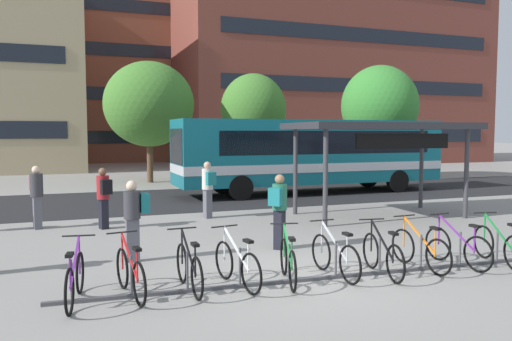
% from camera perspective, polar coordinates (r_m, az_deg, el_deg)
% --- Properties ---
extents(ground, '(200.00, 200.00, 0.00)m').
position_cam_1_polar(ground, '(9.59, 5.59, -11.84)').
color(ground, gray).
extents(bus_lane_asphalt, '(80.00, 7.20, 0.01)m').
position_cam_1_polar(bus_lane_asphalt, '(20.33, -8.69, -3.23)').
color(bus_lane_asphalt, '#232326').
rests_on(bus_lane_asphalt, ground).
extents(city_bus, '(12.06, 2.73, 3.20)m').
position_cam_1_polar(city_bus, '(22.08, 6.20, 2.01)').
color(city_bus, '#0F6070').
rests_on(city_bus, ground).
extents(bike_rack, '(9.09, 0.57, 0.70)m').
position_cam_1_polar(bike_rack, '(9.28, 6.48, -11.80)').
color(bike_rack, '#47474C').
rests_on(bike_rack, ground).
extents(parked_bicycle_purple_0, '(0.52, 1.71, 0.99)m').
position_cam_1_polar(parked_bicycle_purple_0, '(8.44, -19.94, -11.64)').
color(parked_bicycle_purple_0, black).
rests_on(parked_bicycle_purple_0, ground).
extents(parked_bicycle_red_1, '(0.52, 1.71, 0.99)m').
position_cam_1_polar(parked_bicycle_red_1, '(8.52, -14.13, -11.35)').
color(parked_bicycle_red_1, black).
rests_on(parked_bicycle_red_1, ground).
extents(parked_bicycle_black_2, '(0.52, 1.72, 0.99)m').
position_cam_1_polar(parked_bicycle_black_2, '(8.66, -7.64, -11.00)').
color(parked_bicycle_black_2, black).
rests_on(parked_bicycle_black_2, ground).
extents(parked_bicycle_white_3, '(0.52, 1.71, 0.99)m').
position_cam_1_polar(parked_bicycle_white_3, '(8.81, -2.18, -10.70)').
color(parked_bicycle_white_3, black).
rests_on(parked_bicycle_white_3, ground).
extents(parked_bicycle_green_4, '(0.63, 1.68, 0.99)m').
position_cam_1_polar(parked_bicycle_green_4, '(9.03, 3.67, -10.34)').
color(parked_bicycle_green_4, black).
rests_on(parked_bicycle_green_4, ground).
extents(parked_bicycle_silver_5, '(0.52, 1.72, 0.99)m').
position_cam_1_polar(parked_bicycle_silver_5, '(9.49, 8.98, -9.65)').
color(parked_bicycle_silver_5, black).
rests_on(parked_bicycle_silver_5, ground).
extents(parked_bicycle_black_6, '(0.52, 1.71, 0.99)m').
position_cam_1_polar(parked_bicycle_black_6, '(9.75, 14.22, -9.35)').
color(parked_bicycle_black_6, black).
rests_on(parked_bicycle_black_6, ground).
extents(parked_bicycle_orange_7, '(0.52, 1.72, 0.99)m').
position_cam_1_polar(parked_bicycle_orange_7, '(10.40, 18.19, -8.57)').
color(parked_bicycle_orange_7, black).
rests_on(parked_bicycle_orange_7, ground).
extents(parked_bicycle_purple_8, '(0.52, 1.72, 0.99)m').
position_cam_1_polar(parked_bicycle_purple_8, '(10.88, 21.96, -8.10)').
color(parked_bicycle_purple_8, black).
rests_on(parked_bicycle_purple_8, ground).
extents(parked_bicycle_green_9, '(0.55, 1.70, 0.99)m').
position_cam_1_polar(parked_bicycle_green_9, '(11.35, 25.94, -7.71)').
color(parked_bicycle_green_9, black).
rests_on(parked_bicycle_green_9, ground).
extents(transit_shelter, '(5.75, 3.39, 2.97)m').
position_cam_1_polar(transit_shelter, '(16.30, 13.98, 4.58)').
color(transit_shelter, '#38383D').
rests_on(transit_shelter, ground).
extents(commuter_teal_pack_0, '(0.53, 0.35, 1.69)m').
position_cam_1_polar(commuter_teal_pack_0, '(10.65, -13.74, -4.91)').
color(commuter_teal_pack_0, '#565660').
rests_on(commuter_teal_pack_0, ground).
extents(commuter_teal_pack_1, '(0.59, 0.59, 1.72)m').
position_cam_1_polar(commuter_teal_pack_1, '(11.42, 2.64, -4.08)').
color(commuter_teal_pack_1, black).
rests_on(commuter_teal_pack_1, ground).
extents(commuter_red_pack_2, '(0.41, 0.57, 1.76)m').
position_cam_1_polar(commuter_red_pack_2, '(15.11, -23.74, -2.31)').
color(commuter_red_pack_2, '#565660').
rests_on(commuter_red_pack_2, ground).
extents(commuter_black_pack_4, '(0.45, 0.59, 1.70)m').
position_cam_1_polar(commuter_black_pack_4, '(14.43, -16.98, -2.58)').
color(commuter_black_pack_4, black).
rests_on(commuter_black_pack_4, ground).
extents(commuter_teal_pack_5, '(0.40, 0.57, 1.77)m').
position_cam_1_polar(commuter_teal_pack_5, '(15.60, -5.50, -1.73)').
color(commuter_teal_pack_5, '#565660').
rests_on(commuter_teal_pack_5, ground).
extents(street_tree_0, '(4.38, 4.38, 6.50)m').
position_cam_1_polar(street_tree_0, '(29.77, 13.91, 7.15)').
color(street_tree_0, brown).
rests_on(street_tree_0, ground).
extents(street_tree_1, '(3.67, 3.67, 5.95)m').
position_cam_1_polar(street_tree_1, '(28.15, -0.30, 6.95)').
color(street_tree_1, brown).
rests_on(street_tree_1, ground).
extents(street_tree_2, '(4.74, 4.74, 6.42)m').
position_cam_1_polar(street_tree_2, '(27.28, -12.09, 7.39)').
color(street_tree_2, brown).
rests_on(street_tree_2, ground).
extents(building_right_wing, '(27.37, 12.03, 24.03)m').
position_cam_1_polar(building_right_wing, '(47.57, 8.39, 15.65)').
color(building_right_wing, brown).
rests_on(building_right_wing, ground).
extents(building_centre_block, '(17.22, 12.78, 15.07)m').
position_cam_1_polar(building_centre_block, '(51.80, -18.29, 9.53)').
color(building_centre_block, brown).
rests_on(building_centre_block, ground).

